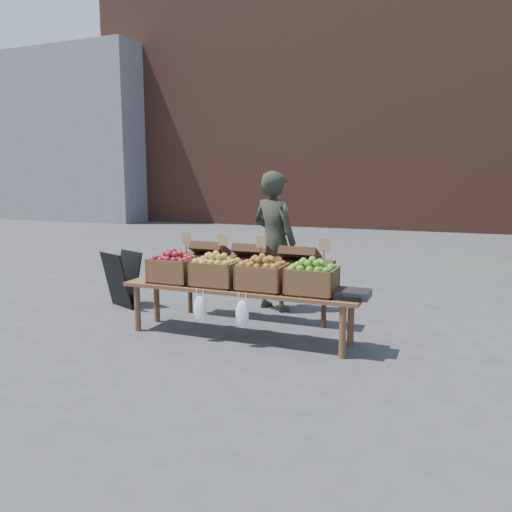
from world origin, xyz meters
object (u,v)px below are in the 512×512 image
at_px(vendor, 274,241).
at_px(chalkboard_sign, 122,279).
at_px(display_bench, 239,313).
at_px(weighing_scale, 353,294).
at_px(back_table, 253,279).
at_px(crate_red_apples, 262,277).
at_px(crate_green_apples, 312,281).
at_px(crate_russet_pears, 216,273).
at_px(crate_golden_apples, 174,270).

xyz_separation_m(vendor, chalkboard_sign, (-1.98, -0.67, -0.54)).
height_order(display_bench, weighing_scale, weighing_scale).
relative_size(back_table, crate_red_apples, 4.20).
xyz_separation_m(chalkboard_sign, crate_green_apples, (2.87, -0.64, 0.32)).
bearing_deg(display_bench, vendor, 92.94).
xyz_separation_m(crate_russet_pears, crate_red_apples, (0.55, 0.00, 0.00)).
distance_m(back_table, crate_russet_pears, 0.76).
relative_size(vendor, display_bench, 0.69).
bearing_deg(crate_russet_pears, crate_golden_apples, 180.00).
bearing_deg(crate_golden_apples, display_bench, 0.00).
bearing_deg(chalkboard_sign, display_bench, 5.17).
bearing_deg(back_table, crate_golden_apples, -134.23).
bearing_deg(crate_golden_apples, crate_green_apples, 0.00).
bearing_deg(crate_russet_pears, back_table, 78.17).
height_order(crate_golden_apples, crate_green_apples, same).
bearing_deg(crate_green_apples, display_bench, 180.00).
height_order(crate_russet_pears, crate_red_apples, same).
height_order(chalkboard_sign, display_bench, chalkboard_sign).
distance_m(chalkboard_sign, display_bench, 2.14).
xyz_separation_m(chalkboard_sign, display_bench, (2.04, -0.64, -0.10)).
distance_m(back_table, crate_green_apples, 1.21).
xyz_separation_m(chalkboard_sign, crate_russet_pears, (1.77, -0.64, 0.32)).
relative_size(crate_red_apples, weighing_scale, 1.47).
height_order(back_table, display_bench, back_table).
bearing_deg(weighing_scale, crate_green_apples, 180.00).
relative_size(back_table, weighing_scale, 6.18).
height_order(chalkboard_sign, weighing_scale, chalkboard_sign).
xyz_separation_m(back_table, crate_red_apples, (0.40, -0.72, 0.19)).
relative_size(crate_green_apples, weighing_scale, 1.47).
bearing_deg(chalkboard_sign, crate_russet_pears, 2.66).
bearing_deg(display_bench, chalkboard_sign, 162.56).
bearing_deg(crate_golden_apples, crate_red_apples, 0.00).
bearing_deg(vendor, crate_red_apples, 124.53).
bearing_deg(vendor, chalkboard_sign, 38.69).
xyz_separation_m(chalkboard_sign, weighing_scale, (3.29, -0.64, 0.22)).
bearing_deg(crate_red_apples, chalkboard_sign, 164.53).
bearing_deg(display_bench, crate_green_apples, 0.00).
distance_m(vendor, chalkboard_sign, 2.16).
relative_size(chalkboard_sign, crate_golden_apples, 1.55).
bearing_deg(crate_green_apples, crate_red_apples, 180.00).
height_order(display_bench, crate_golden_apples, crate_golden_apples).
xyz_separation_m(vendor, crate_red_apples, (0.34, -1.31, -0.22)).
xyz_separation_m(display_bench, crate_russet_pears, (-0.28, 0.00, 0.42)).
xyz_separation_m(crate_red_apples, crate_green_apples, (0.55, 0.00, 0.00)).
xyz_separation_m(display_bench, crate_red_apples, (0.27, 0.00, 0.42)).
distance_m(chalkboard_sign, weighing_scale, 3.36).
distance_m(crate_golden_apples, crate_russet_pears, 0.55).
xyz_separation_m(chalkboard_sign, crate_golden_apples, (1.22, -0.64, 0.32)).
xyz_separation_m(display_bench, crate_green_apples, (0.82, 0.00, 0.42)).
bearing_deg(weighing_scale, back_table, 152.35).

